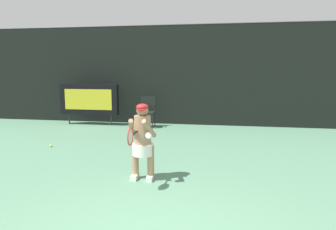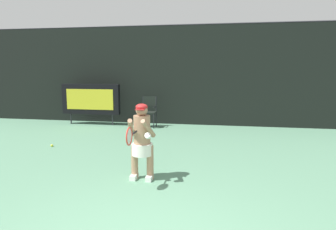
# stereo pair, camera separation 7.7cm
# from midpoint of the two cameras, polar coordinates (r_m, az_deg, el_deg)

# --- Properties ---
(backdrop_screen) EXTENTS (18.00, 0.12, 3.66)m
(backdrop_screen) POSITION_cam_midpoint_polar(r_m,az_deg,el_deg) (11.45, 6.58, 7.19)
(backdrop_screen) COLOR black
(backdrop_screen) RESTS_ON ground
(scoreboard) EXTENTS (2.20, 0.21, 1.50)m
(scoreboard) POSITION_cam_midpoint_polar(r_m,az_deg,el_deg) (11.78, -13.82, 2.83)
(scoreboard) COLOR black
(scoreboard) RESTS_ON ground
(umpire_chair) EXTENTS (0.52, 0.44, 1.08)m
(umpire_chair) POSITION_cam_midpoint_polar(r_m,az_deg,el_deg) (11.04, -3.36, 0.98)
(umpire_chair) COLOR black
(umpire_chair) RESTS_ON ground
(water_bottle) EXTENTS (0.07, 0.07, 0.27)m
(water_bottle) POSITION_cam_midpoint_polar(r_m,az_deg,el_deg) (10.89, -5.90, -1.79)
(water_bottle) COLOR orange
(water_bottle) RESTS_ON ground
(tennis_player) EXTENTS (0.52, 0.59, 1.43)m
(tennis_player) POSITION_cam_midpoint_polar(r_m,az_deg,el_deg) (5.79, -4.44, -4.44)
(tennis_player) COLOR white
(tennis_player) RESTS_ON ground
(tennis_racket) EXTENTS (0.03, 0.60, 0.31)m
(tennis_racket) POSITION_cam_midpoint_polar(r_m,az_deg,el_deg) (5.21, -6.65, -3.87)
(tennis_racket) COLOR black
(tennis_ball_loose) EXTENTS (0.07, 0.07, 0.07)m
(tennis_ball_loose) POSITION_cam_midpoint_polar(r_m,az_deg,el_deg) (8.85, -20.33, -5.28)
(tennis_ball_loose) COLOR #CCDB3D
(tennis_ball_loose) RESTS_ON ground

